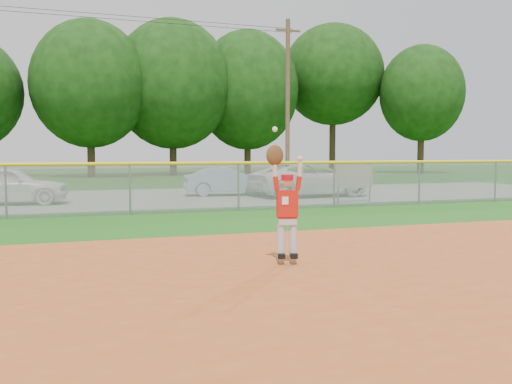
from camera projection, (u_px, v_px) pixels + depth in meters
ground at (229, 295)px, 7.30m from camera, size 120.00×120.00×0.00m
clay_infield at (338, 383)px, 4.48m from camera, size 24.00×16.00×0.04m
parking_strip at (111, 199)px, 22.35m from camera, size 44.00×10.00×0.03m
car_white_a at (8, 185)px, 19.65m from camera, size 4.13×2.02×1.36m
car_blue at (227, 181)px, 23.91m from camera, size 3.70×1.67×1.18m
car_white_b at (311, 179)px, 23.28m from camera, size 5.15×2.69×1.38m
sponsor_sign at (354, 176)px, 20.45m from camera, size 1.65×0.37×1.48m
outfield_fence at (130, 185)px, 16.64m from camera, size 40.06×0.10×1.55m
power_lines at (119, 94)px, 28.00m from camera, size 19.40×0.24×9.00m
tree_line at (95, 76)px, 42.74m from camera, size 62.37×13.00×14.43m
ballplayer at (285, 202)px, 9.11m from camera, size 0.60×0.34×2.10m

